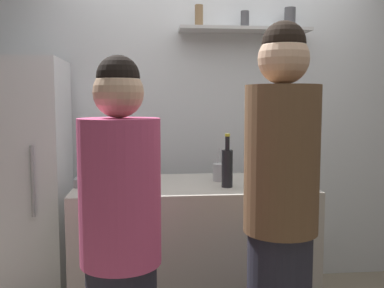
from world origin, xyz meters
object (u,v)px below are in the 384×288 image
at_px(wine_bottle_amber_glass, 285,166).
at_px(wine_bottle_pale_glass, 260,168).
at_px(wine_bottle_green_glass, 269,171).
at_px(wine_bottle_dark_glass, 227,167).
at_px(baking_pan, 104,180).
at_px(utensil_holder, 222,172).
at_px(water_bottle_plastic, 107,161).
at_px(refrigerator, 18,186).
at_px(person_brown_jacket, 280,220).
at_px(person_pink_top, 121,254).

relative_size(wine_bottle_amber_glass, wine_bottle_pale_glass, 1.17).
bearing_deg(wine_bottle_green_glass, wine_bottle_dark_glass, 143.96).
height_order(baking_pan, wine_bottle_dark_glass, wine_bottle_dark_glass).
bearing_deg(utensil_holder, wine_bottle_pale_glass, -40.08).
relative_size(baking_pan, wine_bottle_green_glass, 1.10).
relative_size(wine_bottle_amber_glass, water_bottle_plastic, 1.38).
xyz_separation_m(wine_bottle_pale_glass, water_bottle_plastic, (-0.96, 0.40, -0.00)).
distance_m(refrigerator, water_bottle_plastic, 0.65).
height_order(utensil_holder, wine_bottle_amber_glass, wine_bottle_amber_glass).
bearing_deg(water_bottle_plastic, refrigerator, 174.02).
bearing_deg(utensil_holder, wine_bottle_dark_glass, -90.83).
bearing_deg(refrigerator, wine_bottle_dark_glass, -20.35).
distance_m(water_bottle_plastic, person_brown_jacket, 1.41).
relative_size(water_bottle_plastic, person_brown_jacket, 0.13).
xyz_separation_m(baking_pan, person_pink_top, (0.16, -0.94, -0.15)).
distance_m(utensil_holder, wine_bottle_pale_glass, 0.28).
relative_size(wine_bottle_amber_glass, person_pink_top, 0.20).
relative_size(wine_bottle_pale_glass, person_brown_jacket, 0.16).
distance_m(wine_bottle_green_glass, person_pink_top, 1.04).
height_order(utensil_holder, person_brown_jacket, person_brown_jacket).
xyz_separation_m(baking_pan, wine_bottle_pale_glass, (0.96, -0.13, 0.08)).
relative_size(refrigerator, wine_bottle_green_glass, 5.59).
bearing_deg(water_bottle_plastic, wine_bottle_pale_glass, -22.67).
bearing_deg(wine_bottle_amber_glass, refrigerator, 162.71).
height_order(baking_pan, person_brown_jacket, person_brown_jacket).
height_order(wine_bottle_pale_glass, wine_bottle_green_glass, wine_bottle_green_glass).
bearing_deg(water_bottle_plastic, baking_pan, -89.35).
relative_size(person_pink_top, person_brown_jacket, 0.91).
height_order(wine_bottle_green_glass, person_pink_top, person_pink_top).
xyz_separation_m(utensil_holder, wine_bottle_amber_glass, (0.35, -0.24, 0.07)).
bearing_deg(wine_bottle_amber_glass, wine_bottle_pale_glass, 153.70).
bearing_deg(baking_pan, person_brown_jacket, -43.10).
height_order(wine_bottle_amber_glass, person_pink_top, person_pink_top).
distance_m(refrigerator, baking_pan, 0.71).
bearing_deg(refrigerator, utensil_holder, -12.02).
relative_size(wine_bottle_green_glass, person_brown_jacket, 0.17).
relative_size(utensil_holder, wine_bottle_green_glass, 0.68).
xyz_separation_m(wine_bottle_green_glass, person_brown_jacket, (-0.08, -0.50, -0.15)).
height_order(utensil_holder, wine_bottle_green_glass, wine_bottle_green_glass).
xyz_separation_m(wine_bottle_dark_glass, person_pink_top, (-0.59, -0.76, -0.25)).
relative_size(refrigerator, wine_bottle_amber_glass, 5.19).
relative_size(refrigerator, wine_bottle_dark_glass, 5.34).
height_order(refrigerator, utensil_holder, refrigerator).
height_order(water_bottle_plastic, person_brown_jacket, person_brown_jacket).
distance_m(water_bottle_plastic, person_pink_top, 1.24).
distance_m(wine_bottle_dark_glass, wine_bottle_pale_glass, 0.21).
height_order(utensil_holder, wine_bottle_dark_glass, wine_bottle_dark_glass).
bearing_deg(baking_pan, utensil_holder, 3.35).
xyz_separation_m(water_bottle_plastic, person_brown_jacket, (0.88, -1.10, -0.13)).
height_order(baking_pan, person_pink_top, person_pink_top).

